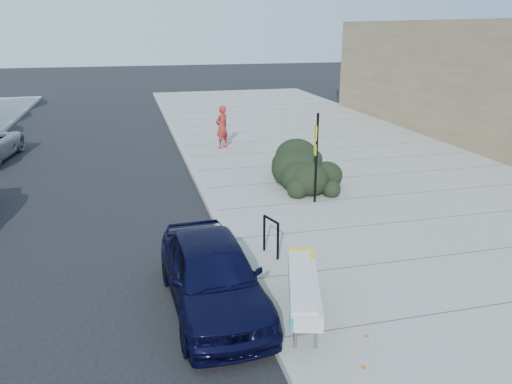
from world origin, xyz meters
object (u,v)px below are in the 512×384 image
bench (303,286)px  pedestrian (222,127)px  sign_post (316,153)px  sedan_navy (212,274)px  bike_rack (271,233)px

bench → pedestrian: (1.00, 12.60, 0.29)m
sign_post → sedan_navy: bearing=-119.3°
bike_rack → pedestrian: pedestrian is taller
bike_rack → pedestrian: (0.86, 10.16, 0.35)m
bike_rack → bench: bearing=-110.8°
sign_post → pedestrian: sign_post is taller
bike_rack → sedan_navy: 2.18m
bench → sedan_navy: size_ratio=0.62×
bike_rack → pedestrian: 10.20m
bench → bike_rack: 2.45m
sign_post → sedan_navy: 5.92m
bike_rack → sign_post: 3.80m
bike_rack → sedan_navy: bearing=-152.3°
sign_post → sedan_navy: sign_post is taller
sedan_navy → sign_post: bearing=48.6°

